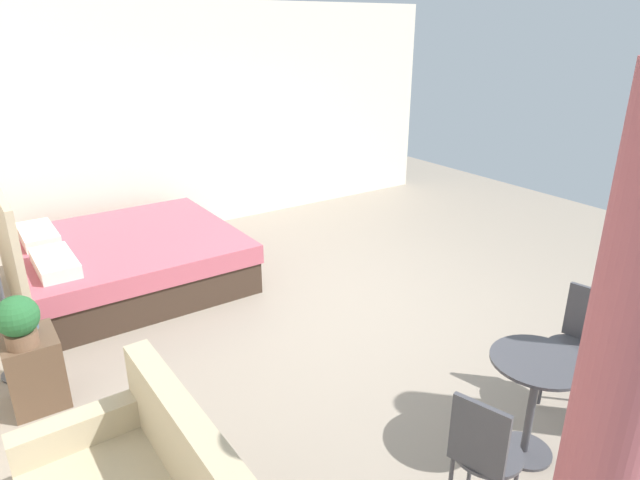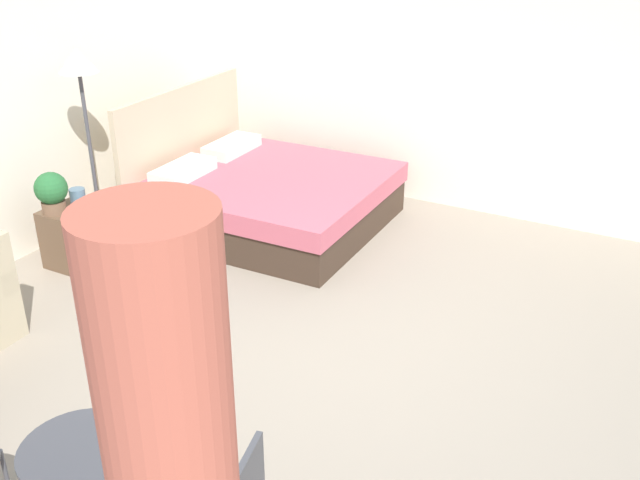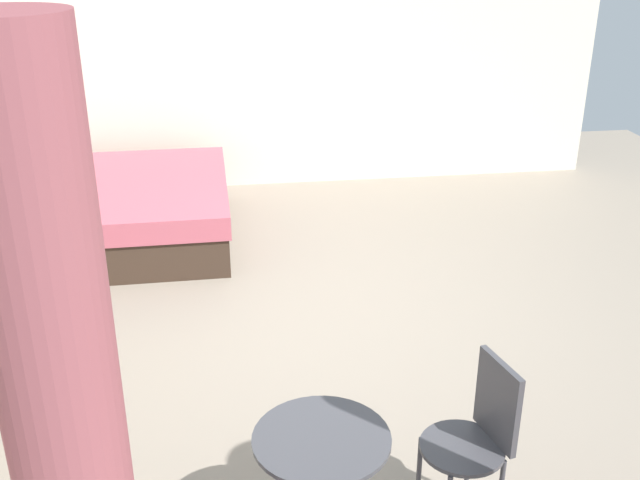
{
  "view_description": "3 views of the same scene",
  "coord_description": "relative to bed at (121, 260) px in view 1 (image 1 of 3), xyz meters",
  "views": [
    {
      "loc": [
        -3.7,
        2.97,
        2.57
      ],
      "look_at": [
        -0.01,
        0.48,
        0.82
      ],
      "focal_mm": 30.91,
      "sensor_mm": 36.0,
      "label": 1
    },
    {
      "loc": [
        -3.89,
        -1.92,
        3.04
      ],
      "look_at": [
        0.24,
        0.3,
        0.79
      ],
      "focal_mm": 40.65,
      "sensor_mm": 36.0,
      "label": 2
    },
    {
      "loc": [
        -4.54,
        0.67,
        2.65
      ],
      "look_at": [
        0.16,
        0.0,
        0.59
      ],
      "focal_mm": 41.45,
      "sensor_mm": 36.0,
      "label": 3
    }
  ],
  "objects": [
    {
      "name": "wall_right",
      "position": [
        1.37,
        -1.76,
        1.13
      ],
      "size": [
        0.12,
        6.78,
        2.86
      ],
      "primitive_type": "cube",
      "color": "silver",
      "rests_on": "ground"
    },
    {
      "name": "potted_plant",
      "position": [
        -1.69,
        1.08,
        0.43
      ],
      "size": [
        0.28,
        0.28,
        0.37
      ],
      "color": "brown",
      "rests_on": "nightstand"
    },
    {
      "name": "cafe_chair_near_window",
      "position": [
        -4.11,
        -0.72,
        0.24
      ],
      "size": [
        0.46,
        0.46,
        0.88
      ],
      "color": "#3F3F44",
      "rests_on": "ground"
    },
    {
      "name": "ground_plane",
      "position": [
        -1.79,
        -1.76,
        -0.31
      ],
      "size": [
        9.31,
        9.78,
        0.02
      ],
      "primitive_type": "cube",
      "color": "gray"
    },
    {
      "name": "curtain_right",
      "position": [
        -4.69,
        -0.66,
        0.94
      ],
      "size": [
        0.3,
        0.3,
        2.48
      ],
      "color": "#994C51",
      "rests_on": "ground"
    },
    {
      "name": "balcony_table",
      "position": [
        -3.9,
        -1.44,
        0.19
      ],
      "size": [
        0.58,
        0.58,
        0.7
      ],
      "color": "#3F3F44",
      "rests_on": "ground"
    },
    {
      "name": "nightstand",
      "position": [
        -1.59,
        1.05,
        -0.03
      ],
      "size": [
        0.43,
        0.36,
        0.53
      ],
      "color": "brown",
      "rests_on": "ground"
    },
    {
      "name": "bed",
      "position": [
        0.0,
        0.0,
        0.0
      ],
      "size": [
        2.01,
        2.17,
        1.28
      ],
      "color": "#38281E",
      "rests_on": "ground"
    },
    {
      "name": "vase",
      "position": [
        -1.47,
        1.02,
        0.31
      ],
      "size": [
        0.14,
        0.14,
        0.15
      ],
      "color": "slate",
      "rests_on": "nightstand"
    },
    {
      "name": "cafe_chair_near_couch",
      "position": [
        -3.73,
        -2.19,
        0.23
      ],
      "size": [
        0.46,
        0.46,
        0.87
      ],
      "color": "#3F3F44",
      "rests_on": "ground"
    }
  ]
}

